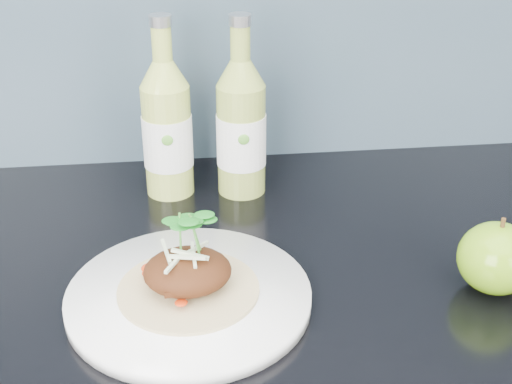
# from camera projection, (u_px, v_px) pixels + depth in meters

# --- Properties ---
(dinner_plate) EXTENTS (0.34, 0.34, 0.02)m
(dinner_plate) POSITION_uv_depth(u_px,v_px,m) (189.00, 297.00, 0.77)
(dinner_plate) COLOR white
(dinner_plate) RESTS_ON kitchen_counter
(pork_taco) EXTENTS (0.15, 0.15, 0.10)m
(pork_taco) POSITION_uv_depth(u_px,v_px,m) (187.00, 269.00, 0.75)
(pork_taco) COLOR tan
(pork_taco) RESTS_ON dinner_plate
(green_apple) EXTENTS (0.11, 0.11, 0.09)m
(green_apple) POSITION_uv_depth(u_px,v_px,m) (496.00, 258.00, 0.78)
(green_apple) COLOR #51920F
(green_apple) RESTS_ON kitchen_counter
(cider_bottle_left) EXTENTS (0.08, 0.08, 0.25)m
(cider_bottle_left) POSITION_uv_depth(u_px,v_px,m) (167.00, 129.00, 0.96)
(cider_bottle_left) COLOR #ACBE4F
(cider_bottle_left) RESTS_ON kitchen_counter
(cider_bottle_right) EXTENTS (0.08, 0.08, 0.25)m
(cider_bottle_right) POSITION_uv_depth(u_px,v_px,m) (241.00, 128.00, 0.96)
(cider_bottle_right) COLOR #93A645
(cider_bottle_right) RESTS_ON kitchen_counter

